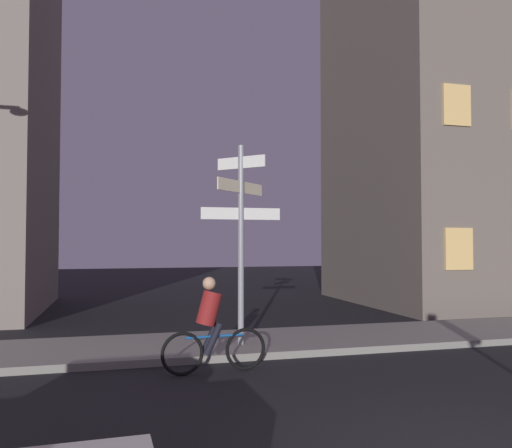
# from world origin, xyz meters

# --- Properties ---
(sidewalk_kerb) EXTENTS (40.00, 2.60, 0.14)m
(sidewalk_kerb) POSITION_xyz_m (0.00, 6.26, 0.07)
(sidewalk_kerb) COLOR gray
(sidewalk_kerb) RESTS_ON ground_plane
(signpost) EXTENTS (1.65, 1.21, 4.02)m
(signpost) POSITION_xyz_m (-1.07, 5.85, 2.54)
(signpost) COLOR gray
(signpost) RESTS_ON sidewalk_kerb
(cyclist) EXTENTS (1.82, 0.36, 1.61)m
(cyclist) POSITION_xyz_m (-1.94, 4.30, 0.75)
(cyclist) COLOR black
(cyclist) RESTS_ON ground_plane
(building_right_block) EXTENTS (9.41, 7.46, 15.43)m
(building_right_block) POSITION_xyz_m (9.44, 12.11, 7.71)
(building_right_block) COLOR #6B6056
(building_right_block) RESTS_ON ground_plane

